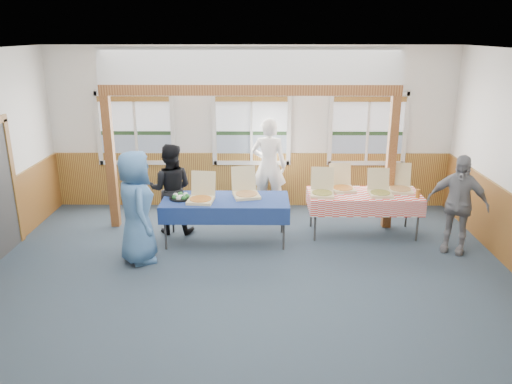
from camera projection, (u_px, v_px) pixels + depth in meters
floor at (248, 286)px, 7.07m from camera, size 8.00×8.00×0.00m
ceiling at (246, 52)px, 6.08m from camera, size 8.00×8.00×0.00m
wall_back at (252, 128)px, 9.91m from camera, size 8.00×0.00×8.00m
wall_front at (233, 329)px, 3.25m from camera, size 8.00×0.00×8.00m
wainscot_back at (252, 179)px, 10.21m from camera, size 7.98×0.05×1.10m
window_left at (135, 125)px, 9.86m from camera, size 1.56×0.10×1.46m
window_mid at (251, 125)px, 9.84m from camera, size 1.56×0.10×1.46m
window_right at (368, 125)px, 9.82m from camera, size 1.56×0.10×1.46m
post_left at (111, 163)px, 8.91m from camera, size 0.15×0.15×2.40m
post_right at (391, 163)px, 8.87m from camera, size 0.15×0.15×2.40m
cross_beam at (250, 90)px, 8.49m from camera, size 5.15×0.18×0.18m
table_left at (226, 202)px, 8.39m from camera, size 2.13×0.95×0.76m
table_right at (364, 196)px, 8.69m from camera, size 2.01×1.07×0.76m
pizza_box_a at (201, 197)px, 8.25m from camera, size 0.46×0.54×0.45m
pizza_box_b at (246, 192)px, 8.50m from camera, size 0.52×0.60×0.46m
pizza_box_c at (322, 191)px, 8.57m from camera, size 0.44×0.52×0.43m
pizza_box_d at (342, 186)px, 8.84m from camera, size 0.45×0.52×0.43m
pizza_box_e at (380, 191)px, 8.58m from camera, size 0.38×0.47×0.42m
pizza_box_f at (400, 187)px, 8.79m from camera, size 0.46×0.54×0.45m
veggie_tray at (181, 197)px, 8.37m from camera, size 0.39×0.39×0.09m
drink_glass at (418, 194)px, 8.41m from camera, size 0.07×0.07×0.15m
woman_white at (269, 166)px, 9.73m from camera, size 0.75×0.56×1.88m
woman_black at (171, 189)px, 8.74m from camera, size 0.80×0.63×1.61m
man_blue at (136, 207)px, 7.60m from camera, size 0.85×1.02×1.77m
person_grey at (457, 204)px, 7.97m from camera, size 1.02×0.82×1.62m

